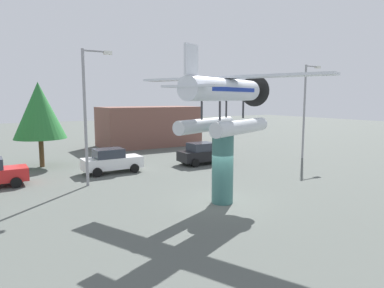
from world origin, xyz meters
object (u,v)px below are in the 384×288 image
Objects in this scene: car_far_black at (203,153)px; streetlight_primary at (88,108)px; display_pedestal at (223,168)px; car_mid_white at (111,161)px; streetlight_secondary at (306,105)px; tree_east at (39,111)px; floatplane_monument at (225,99)px; storefront_building at (149,126)px.

streetlight_primary is at bearing -166.93° from car_far_black.
display_pedestal is 0.44× the size of streetlight_primary.
car_far_black is 10.77m from streetlight_primary.
car_mid_white is 7.54m from car_far_black.
streetlight_secondary is 22.21m from tree_east.
tree_east is at bearing 154.25° from car_far_black.
floatplane_monument is at bearing -55.27° from streetlight_primary.
streetlight_primary is 1.00× the size of streetlight_secondary.
floatplane_monument reaches higher than tree_east.
streetlight_secondary is (16.76, -3.04, 3.88)m from car_mid_white.
tree_east is at bearing 113.49° from display_pedestal.
streetlight_secondary is at bearing -14.62° from car_far_black.
display_pedestal is 0.55× the size of tree_east.
streetlight_secondary is (9.25, -2.41, 3.88)m from car_far_black.
storefront_building is at bearing 51.51° from floatplane_monument.
car_mid_white is 5.35m from streetlight_primary.
car_mid_white is 0.39× the size of storefront_building.
car_mid_white is 17.47m from streetlight_secondary.
tree_east reaches higher than display_pedestal.
car_mid_white is 0.51× the size of streetlight_primary.
tree_east is at bearing 102.26° from streetlight_primary.
display_pedestal is 9.11m from streetlight_primary.
floatplane_monument is 1.21× the size of streetlight_primary.
display_pedestal is 0.44× the size of streetlight_secondary.
car_far_black is (4.86, 9.37, -4.41)m from floatplane_monument.
storefront_building is (10.64, 14.84, -2.56)m from streetlight_primary.
floatplane_monument reaches higher than car_far_black.
streetlight_secondary is (14.11, 6.96, -0.53)m from floatplane_monument.
storefront_building is (-8.40, 14.99, -2.56)m from streetlight_secondary.
car_mid_white is 1.00× the size of car_far_black.
tree_east is (-3.97, 4.91, 3.52)m from car_mid_white.
display_pedestal is 3.48m from floatplane_monument.
floatplane_monument is 15.74m from streetlight_secondary.
car_far_black is (4.98, 9.43, -0.93)m from display_pedestal.
tree_east is at bearing 128.94° from car_mid_white.
car_mid_white is 0.64× the size of tree_east.
car_far_black is at bearing -93.89° from storefront_building.
floatplane_monument is 16.34m from tree_east.
car_mid_white is 0.51× the size of streetlight_secondary.
streetlight_primary reaches higher than storefront_building.
streetlight_secondary reaches higher than storefront_building.
streetlight_secondary reaches higher than floatplane_monument.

